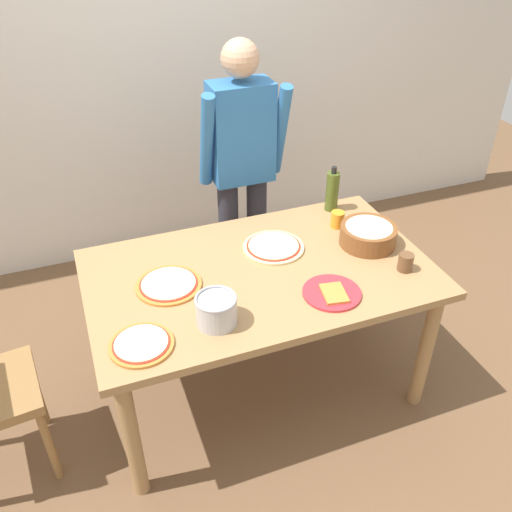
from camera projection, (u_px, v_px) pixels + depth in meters
name	position (u px, v px, depth m)	size (l,w,h in m)	color
ground	(259.00, 382.00, 2.98)	(8.00, 8.00, 0.00)	brown
wall_back	(170.00, 63.00, 3.47)	(5.60, 0.10, 2.60)	silver
dining_table	(260.00, 286.00, 2.60)	(1.60, 0.96, 0.76)	#A37A4C
person_cook	(242.00, 164.00, 3.08)	(0.49, 0.25, 1.62)	#2D2D38
pizza_raw_on_board	(273.00, 247.00, 2.69)	(0.30, 0.30, 0.02)	beige
pizza_cooked_on_tray	(169.00, 285.00, 2.44)	(0.30, 0.30, 0.02)	#C67A33
pizza_second_cooked	(141.00, 344.00, 2.13)	(0.26, 0.26, 0.02)	#C67A33
plate_with_slice	(332.00, 293.00, 2.39)	(0.26, 0.26, 0.02)	red
popcorn_bowl	(368.00, 233.00, 2.70)	(0.28, 0.28, 0.11)	brown
olive_oil_bottle	(332.00, 191.00, 2.95)	(0.07, 0.07, 0.26)	#47561E
steel_pot	(216.00, 310.00, 2.21)	(0.17, 0.17, 0.13)	#B7B7BC
cup_orange	(337.00, 219.00, 2.84)	(0.07, 0.07, 0.09)	orange
cup_small_brown	(406.00, 262.00, 2.53)	(0.07, 0.07, 0.09)	brown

